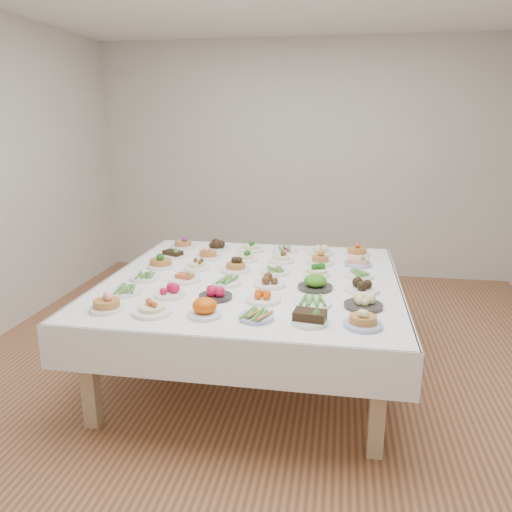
% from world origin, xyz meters
% --- Properties ---
extents(room_envelope, '(5.02, 5.02, 2.81)m').
position_xyz_m(room_envelope, '(0.00, 0.00, 1.83)').
color(room_envelope, '#A76B45').
rests_on(room_envelope, ground).
extents(display_table, '(2.12, 2.12, 0.75)m').
position_xyz_m(display_table, '(-0.14, -0.19, 0.68)').
color(display_table, white).
rests_on(display_table, ground).
extents(dish_0, '(0.21, 0.21, 0.13)m').
position_xyz_m(dish_0, '(-0.91, -0.97, 0.81)').
color(dish_0, white).
rests_on(dish_0, display_table).
extents(dish_1, '(0.23, 0.23, 0.12)m').
position_xyz_m(dish_1, '(-0.61, -0.98, 0.81)').
color(dish_1, white).
rests_on(dish_1, display_table).
extents(dish_2, '(0.20, 0.20, 0.11)m').
position_xyz_m(dish_2, '(-0.29, -0.96, 0.80)').
color(dish_2, white).
rests_on(dish_2, display_table).
extents(dish_3, '(0.21, 0.20, 0.05)m').
position_xyz_m(dish_3, '(0.02, -0.96, 0.77)').
color(dish_3, '#4C66B2').
rests_on(dish_3, display_table).
extents(dish_4, '(0.21, 0.21, 0.10)m').
position_xyz_m(dish_4, '(0.33, -0.96, 0.79)').
color(dish_4, white).
rests_on(dish_4, display_table).
extents(dish_5, '(0.22, 0.22, 0.13)m').
position_xyz_m(dish_5, '(0.63, -0.96, 0.81)').
color(dish_5, '#4C66B2').
rests_on(dish_5, display_table).
extents(dish_6, '(0.22, 0.22, 0.05)m').
position_xyz_m(dish_6, '(-0.92, -0.66, 0.77)').
color(dish_6, white).
rests_on(dish_6, display_table).
extents(dish_7, '(0.20, 0.20, 0.09)m').
position_xyz_m(dish_7, '(-0.61, -0.66, 0.79)').
color(dish_7, white).
rests_on(dish_7, display_table).
extents(dish_8, '(0.22, 0.22, 0.10)m').
position_xyz_m(dish_8, '(-0.30, -0.65, 0.79)').
color(dish_8, '#2D2B28').
rests_on(dish_8, display_table).
extents(dish_9, '(0.23, 0.23, 0.09)m').
position_xyz_m(dish_9, '(0.01, -0.65, 0.78)').
color(dish_9, white).
rests_on(dish_9, display_table).
extents(dish_10, '(0.23, 0.23, 0.06)m').
position_xyz_m(dish_10, '(0.33, -0.67, 0.78)').
color(dish_10, white).
rests_on(dish_10, display_table).
extents(dish_11, '(0.24, 0.24, 0.10)m').
position_xyz_m(dish_11, '(0.64, -0.66, 0.80)').
color(dish_11, '#2D2B28').
rests_on(dish_11, display_table).
extents(dish_12, '(0.22, 0.22, 0.05)m').
position_xyz_m(dish_12, '(-0.91, -0.35, 0.77)').
color(dish_12, white).
rests_on(dish_12, display_table).
extents(dish_13, '(0.23, 0.23, 0.09)m').
position_xyz_m(dish_13, '(-0.61, -0.34, 0.78)').
color(dish_13, white).
rests_on(dish_13, display_table).
extents(dish_14, '(0.21, 0.21, 0.05)m').
position_xyz_m(dish_14, '(-0.30, -0.35, 0.77)').
color(dish_14, white).
rests_on(dish_14, display_table).
extents(dish_15, '(0.22, 0.22, 0.10)m').
position_xyz_m(dish_15, '(0.01, -0.35, 0.80)').
color(dish_15, white).
rests_on(dish_15, display_table).
extents(dish_16, '(0.24, 0.24, 0.12)m').
position_xyz_m(dish_16, '(0.33, -0.36, 0.81)').
color(dish_16, '#2D2B28').
rests_on(dish_16, display_table).
extents(dish_17, '(0.22, 0.22, 0.10)m').
position_xyz_m(dish_17, '(0.64, -0.35, 0.79)').
color(dish_17, white).
rests_on(dish_17, display_table).
extents(dish_18, '(0.21, 0.21, 0.14)m').
position_xyz_m(dish_18, '(-0.91, -0.04, 0.82)').
color(dish_18, white).
rests_on(dish_18, display_table).
extents(dish_19, '(0.20, 0.20, 0.10)m').
position_xyz_m(dish_19, '(-0.61, -0.04, 0.80)').
color(dish_19, white).
rests_on(dish_19, display_table).
extents(dish_20, '(0.23, 0.23, 0.13)m').
position_xyz_m(dish_20, '(-0.30, -0.04, 0.81)').
color(dish_20, white).
rests_on(dish_20, display_table).
extents(dish_21, '(0.23, 0.23, 0.05)m').
position_xyz_m(dish_21, '(0.01, -0.04, 0.77)').
color(dish_21, white).
rests_on(dish_21, display_table).
extents(dish_22, '(0.22, 0.22, 0.12)m').
position_xyz_m(dish_22, '(0.32, -0.04, 0.81)').
color(dish_22, white).
rests_on(dish_22, display_table).
extents(dish_23, '(0.21, 0.21, 0.05)m').
position_xyz_m(dish_23, '(0.63, -0.03, 0.77)').
color(dish_23, white).
rests_on(dish_23, display_table).
extents(dish_24, '(0.23, 0.23, 0.11)m').
position_xyz_m(dish_24, '(-0.91, 0.26, 0.80)').
color(dish_24, white).
rests_on(dish_24, display_table).
extents(dish_25, '(0.21, 0.21, 0.12)m').
position_xyz_m(dish_25, '(-0.60, 0.27, 0.80)').
color(dish_25, white).
rests_on(dish_25, display_table).
extents(dish_26, '(0.23, 0.23, 0.11)m').
position_xyz_m(dish_26, '(-0.29, 0.27, 0.80)').
color(dish_26, white).
rests_on(dish_26, display_table).
extents(dish_27, '(0.21, 0.21, 0.11)m').
position_xyz_m(dish_27, '(0.01, 0.28, 0.80)').
color(dish_27, white).
rests_on(dish_27, display_table).
extents(dish_28, '(0.22, 0.22, 0.12)m').
position_xyz_m(dish_28, '(0.33, 0.27, 0.80)').
color(dish_28, white).
rests_on(dish_28, display_table).
extents(dish_29, '(0.22, 0.22, 0.10)m').
position_xyz_m(dish_29, '(0.63, 0.28, 0.79)').
color(dish_29, '#4C66B2').
rests_on(dish_29, display_table).
extents(dish_30, '(0.22, 0.22, 0.11)m').
position_xyz_m(dish_30, '(-0.92, 0.59, 0.80)').
color(dish_30, white).
rests_on(dish_30, display_table).
extents(dish_31, '(0.23, 0.23, 0.10)m').
position_xyz_m(dish_31, '(-0.59, 0.57, 0.80)').
color(dish_31, white).
rests_on(dish_31, display_table).
extents(dish_32, '(0.24, 0.24, 0.12)m').
position_xyz_m(dish_32, '(-0.29, 0.58, 0.80)').
color(dish_32, white).
rests_on(dish_32, display_table).
extents(dish_33, '(0.22, 0.21, 0.05)m').
position_xyz_m(dish_33, '(0.01, 0.59, 0.77)').
color(dish_33, white).
rests_on(dish_33, display_table).
extents(dish_34, '(0.22, 0.22, 0.10)m').
position_xyz_m(dish_34, '(0.32, 0.58, 0.79)').
color(dish_34, white).
rests_on(dish_34, display_table).
extents(dish_35, '(0.22, 0.22, 0.13)m').
position_xyz_m(dish_35, '(0.63, 0.59, 0.81)').
color(dish_35, white).
rests_on(dish_35, display_table).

